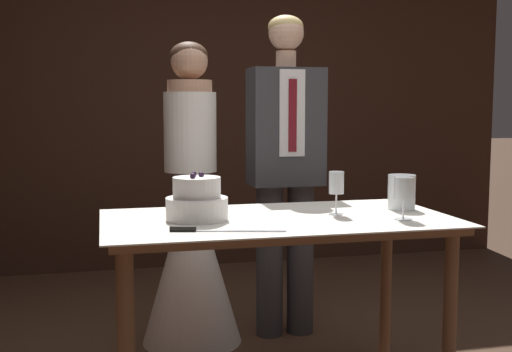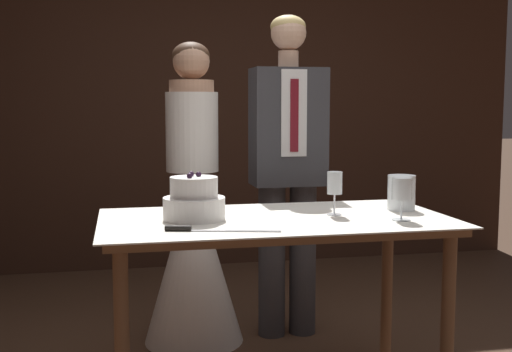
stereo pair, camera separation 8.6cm
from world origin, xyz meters
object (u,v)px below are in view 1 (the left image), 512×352
cake_table (278,239)px  tiered_cake (197,201)px  bride (191,235)px  groom (286,162)px  wine_glass_near (404,191)px  wine_glass_middle (336,185)px  cake_knife (205,230)px  hurricane_candle (402,193)px

cake_table → tiered_cake: (-0.34, 0.03, 0.17)m
cake_table → bride: 0.85m
tiered_cake → groom: size_ratio=0.15×
bride → cake_table: bearing=-71.7°
wine_glass_near → cake_table: bearing=161.1°
tiered_cake → groom: 0.99m
wine_glass_middle → cake_knife: bearing=-158.6°
wine_glass_middle → wine_glass_near: bearing=-37.9°
wine_glass_near → wine_glass_middle: wine_glass_middle is taller
tiered_cake → cake_table: bearing=-4.6°
cake_table → cake_knife: size_ratio=3.41×
tiered_cake → bride: size_ratio=0.16×
wine_glass_near → wine_glass_middle: bearing=142.1°
wine_glass_near → bride: bearing=128.1°
cake_table → tiered_cake: tiered_cake is taller
cake_table → hurricane_candle: bearing=7.2°
cake_table → wine_glass_middle: size_ratio=7.79×
cake_table → tiered_cake: bearing=175.4°
cake_table → groom: bearing=71.7°
wine_glass_middle → bride: (-0.53, 0.79, -0.35)m
hurricane_candle → cake_table: bearing=-172.8°
bride → groom: bearing=-0.1°
tiered_cake → groom: groom is taller
tiered_cake → hurricane_candle: tiered_cake is taller
hurricane_candle → groom: 0.81m
groom → wine_glass_middle: bearing=-89.9°
wine_glass_middle → cake_table: bearing=-178.0°
wine_glass_near → groom: (-0.23, 0.97, 0.04)m
cake_table → cake_knife: cake_knife is taller
groom → cake_table: bearing=-108.3°
wine_glass_near → bride: size_ratio=0.11×
tiered_cake → wine_glass_near: tiered_cake is taller
wine_glass_near → hurricane_candle: (0.11, 0.25, -0.05)m
tiered_cake → wine_glass_middle: tiered_cake is taller
tiered_cake → wine_glass_near: 0.87m
cake_knife → hurricane_candle: hurricane_candle is taller
cake_knife → cake_table: bearing=47.5°
cake_table → groom: groom is taller
tiered_cake → bride: bearing=84.1°
cake_table → hurricane_candle: (0.61, 0.08, 0.17)m
cake_knife → wine_glass_middle: size_ratio=2.29×
cake_table → cake_knife: 0.43m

